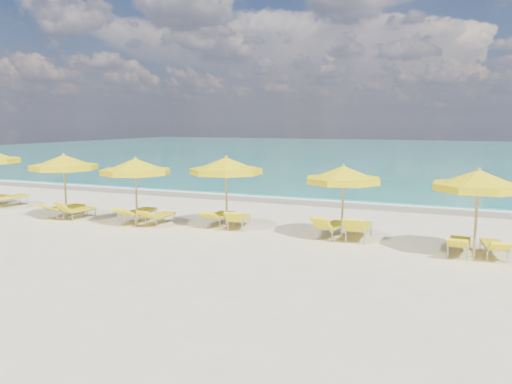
% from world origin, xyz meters
% --- Properties ---
extents(ground_plane, '(120.00, 120.00, 0.00)m').
position_xyz_m(ground_plane, '(0.00, 0.00, 0.00)').
color(ground_plane, beige).
extents(ocean, '(120.00, 80.00, 0.30)m').
position_xyz_m(ocean, '(0.00, 48.00, 0.00)').
color(ocean, '#157669').
rests_on(ocean, ground).
extents(wet_sand_band, '(120.00, 2.60, 0.01)m').
position_xyz_m(wet_sand_band, '(0.00, 7.40, 0.00)').
color(wet_sand_band, tan).
rests_on(wet_sand_band, ground).
extents(foam_line, '(120.00, 1.20, 0.03)m').
position_xyz_m(foam_line, '(0.00, 8.20, 0.00)').
color(foam_line, white).
rests_on(foam_line, ground).
extents(whitecap_near, '(14.00, 0.36, 0.05)m').
position_xyz_m(whitecap_near, '(-6.00, 17.00, 0.00)').
color(whitecap_near, white).
rests_on(whitecap_near, ground).
extents(whitecap_far, '(18.00, 0.30, 0.05)m').
position_xyz_m(whitecap_far, '(8.00, 24.00, 0.00)').
color(whitecap_far, white).
rests_on(whitecap_far, ground).
extents(umbrella_1, '(2.63, 2.63, 2.54)m').
position_xyz_m(umbrella_1, '(-7.16, -0.33, 2.17)').
color(umbrella_1, tan).
rests_on(umbrella_1, ground).
extents(umbrella_2, '(2.52, 2.52, 2.50)m').
position_xyz_m(umbrella_2, '(-3.83, -0.41, 2.13)').
color(umbrella_2, tan).
rests_on(umbrella_2, ground).
extents(umbrella_3, '(3.35, 3.35, 2.56)m').
position_xyz_m(umbrella_3, '(-0.72, 0.53, 2.19)').
color(umbrella_3, tan).
rests_on(umbrella_3, ground).
extents(umbrella_4, '(2.76, 2.76, 2.42)m').
position_xyz_m(umbrella_4, '(3.43, 0.33, 2.06)').
color(umbrella_4, tan).
rests_on(umbrella_4, ground).
extents(umbrella_5, '(3.20, 3.20, 2.49)m').
position_xyz_m(umbrella_5, '(7.27, -0.29, 2.13)').
color(umbrella_5, tan).
rests_on(umbrella_5, ground).
extents(lounger_0_right, '(1.02, 2.16, 0.76)m').
position_xyz_m(lounger_0_right, '(-11.60, 0.88, 0.24)').
color(lounger_0_right, '#A5A8AD').
rests_on(lounger_0_right, ground).
extents(lounger_1_left, '(0.96, 1.94, 0.69)m').
position_xyz_m(lounger_1_left, '(-7.54, 0.01, 0.22)').
color(lounger_1_left, '#A5A8AD').
rests_on(lounger_1_left, ground).
extents(lounger_1_right, '(0.81, 1.69, 0.76)m').
position_xyz_m(lounger_1_right, '(-6.80, -0.05, 0.20)').
color(lounger_1_right, '#A5A8AD').
rests_on(lounger_1_right, ground).
extents(lounger_2_left, '(0.68, 2.04, 0.75)m').
position_xyz_m(lounger_2_left, '(-4.19, 0.18, 0.24)').
color(lounger_2_left, '#A5A8AD').
rests_on(lounger_2_left, ground).
extents(lounger_2_right, '(0.65, 1.69, 0.67)m').
position_xyz_m(lounger_2_right, '(-3.28, 0.18, 0.20)').
color(lounger_2_right, '#A5A8AD').
rests_on(lounger_2_right, ground).
extents(lounger_3_left, '(0.65, 1.85, 0.69)m').
position_xyz_m(lounger_3_left, '(-1.18, 0.89, 0.22)').
color(lounger_3_left, '#A5A8AD').
rests_on(lounger_3_left, ground).
extents(lounger_3_right, '(0.85, 1.75, 0.76)m').
position_xyz_m(lounger_3_right, '(-0.33, 0.70, 0.21)').
color(lounger_3_right, '#A5A8AD').
rests_on(lounger_3_right, ground).
extents(lounger_4_left, '(0.94, 1.87, 0.84)m').
position_xyz_m(lounger_4_left, '(3.04, 0.62, 0.22)').
color(lounger_4_left, '#A5A8AD').
rests_on(lounger_4_left, ground).
extents(lounger_4_right, '(0.67, 1.89, 0.89)m').
position_xyz_m(lounger_4_right, '(3.91, 0.63, 0.24)').
color(lounger_4_right, '#A5A8AD').
rests_on(lounger_4_right, ground).
extents(lounger_5_left, '(0.65, 1.75, 0.68)m').
position_xyz_m(lounger_5_left, '(6.88, -0.10, 0.20)').
color(lounger_5_left, '#A5A8AD').
rests_on(lounger_5_left, ground).
extents(lounger_5_right, '(0.76, 1.74, 0.67)m').
position_xyz_m(lounger_5_right, '(7.78, -0.07, 0.20)').
color(lounger_5_right, '#A5A8AD').
rests_on(lounger_5_right, ground).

